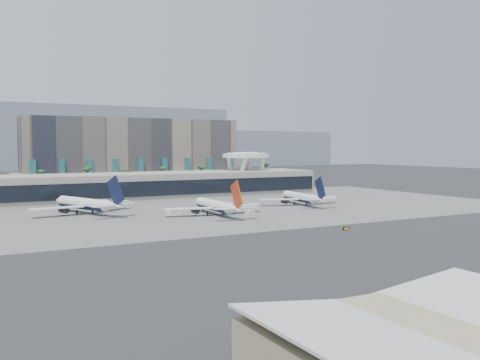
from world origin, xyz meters
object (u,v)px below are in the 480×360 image
service_vehicle_b (250,212)px  taxiway_sign (346,229)px  airliner_left (86,204)px  airliner_centre (216,206)px  airliner_right (301,197)px  service_vehicle_a (175,212)px

service_vehicle_b → taxiway_sign: 45.41m
airliner_left → airliner_centre: airliner_left is taller
service_vehicle_b → taxiway_sign: service_vehicle_b is taller
airliner_left → service_vehicle_b: airliner_left is taller
airliner_right → airliner_left: bearing=178.3°
service_vehicle_b → taxiway_sign: (7.50, -44.79, -0.43)m
service_vehicle_b → airliner_right: bearing=6.8°
airliner_centre → service_vehicle_b: airliner_centre is taller
airliner_centre → service_vehicle_b: bearing=-24.7°
service_vehicle_a → airliner_left: bearing=132.3°
service_vehicle_a → service_vehicle_b: bearing=-39.9°
airliner_right → service_vehicle_b: (-35.62, -18.14, -2.41)m
taxiway_sign → airliner_right: bearing=74.7°
service_vehicle_a → service_vehicle_b: size_ratio=1.45×
airliner_centre → taxiway_sign: airliner_centre is taller
airliner_centre → service_vehicle_a: size_ratio=7.73×
taxiway_sign → service_vehicle_b: bearing=108.3°
airliner_right → service_vehicle_b: bearing=-145.7°
airliner_centre → airliner_right: (46.74, 12.67, -0.14)m
taxiway_sign → airliner_left: bearing=136.4°
airliner_right → service_vehicle_b: 40.04m
airliner_left → taxiway_sign: size_ratio=19.12×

